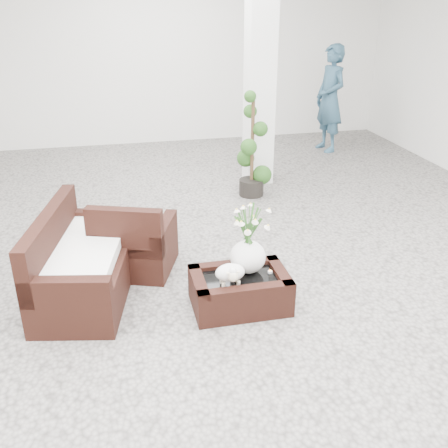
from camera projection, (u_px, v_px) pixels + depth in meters
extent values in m
plane|color=gray|center=(222.00, 273.00, 5.52)|extent=(11.00, 11.00, 0.00)
cube|color=white|center=(260.00, 67.00, 7.53)|extent=(0.40, 0.40, 3.50)
cube|color=black|center=(240.00, 292.00, 4.87)|extent=(0.90, 0.60, 0.31)
ellipsoid|color=white|center=(230.00, 274.00, 4.65)|extent=(0.28, 0.23, 0.21)
cylinder|color=white|center=(270.00, 272.00, 4.88)|extent=(0.04, 0.04, 0.03)
cube|color=black|center=(135.00, 234.00, 5.45)|extent=(0.98, 0.96, 0.82)
cube|color=black|center=(86.00, 254.00, 4.99)|extent=(1.08, 1.73, 0.86)
imported|color=#2C4D63|center=(330.00, 99.00, 9.45)|extent=(0.58, 0.78, 1.94)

